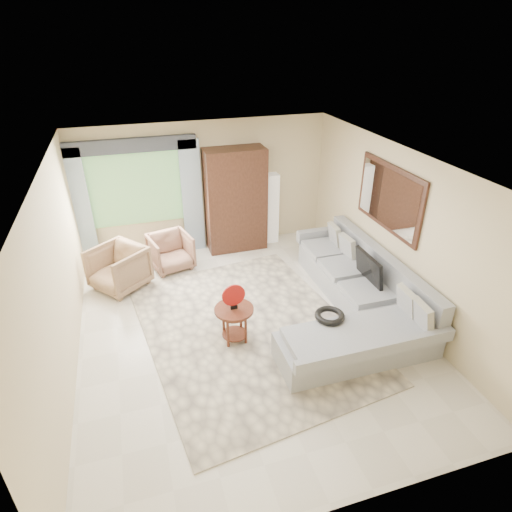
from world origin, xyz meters
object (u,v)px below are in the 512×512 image
object	(u,v)px
potted_plant	(104,255)
floor_lamp	(272,208)
coffee_table	(234,324)
armchair_left	(119,268)
armchair_right	(171,252)
armoire	(236,200)
sectional_sofa	(357,299)
tv_screen	(369,268)

from	to	relation	value
potted_plant	floor_lamp	size ratio (longest dim) A/B	0.32
coffee_table	potted_plant	size ratio (longest dim) A/B	1.19
armchair_left	armchair_right	size ratio (longest dim) A/B	1.14
potted_plant	armoire	xyz separation A→B (m)	(2.67, 0.07, 0.81)
coffee_table	potted_plant	world-z (taller)	coffee_table
coffee_table	floor_lamp	bearing A→B (deg)	61.85
armoire	sectional_sofa	bearing A→B (deg)	-66.94
tv_screen	armoire	distance (m)	3.12
coffee_table	armchair_left	size ratio (longest dim) A/B	0.67
tv_screen	armchair_left	size ratio (longest dim) A/B	0.86
armchair_right	floor_lamp	distance (m)	2.33
tv_screen	armchair_right	world-z (taller)	tv_screen
coffee_table	armchair_right	xyz separation A→B (m)	(-0.61, 2.47, 0.04)
sectional_sofa	coffee_table	xyz separation A→B (m)	(-2.05, -0.06, 0.02)
tv_screen	armchair_right	distance (m)	3.70
armchair_right	potted_plant	world-z (taller)	armchair_right
tv_screen	floor_lamp	world-z (taller)	floor_lamp
armchair_right	coffee_table	bearing A→B (deg)	-90.01
floor_lamp	armoire	bearing A→B (deg)	-175.71
tv_screen	armchair_left	xyz separation A→B (m)	(-3.90, 1.79, -0.33)
armchair_left	armchair_right	xyz separation A→B (m)	(0.97, 0.44, -0.05)
tv_screen	potted_plant	distance (m)	4.97
tv_screen	floor_lamp	size ratio (longest dim) A/B	0.49
armchair_left	potted_plant	distance (m)	0.92
sectional_sofa	armchair_right	distance (m)	3.59
armchair_left	potted_plant	bearing A→B (deg)	159.10
sectional_sofa	armchair_right	bearing A→B (deg)	137.80
armoire	floor_lamp	bearing A→B (deg)	4.29
sectional_sofa	tv_screen	bearing A→B (deg)	33.86
coffee_table	armchair_left	xyz separation A→B (m)	(-1.58, 2.03, 0.09)
floor_lamp	armchair_right	bearing A→B (deg)	-166.24
tv_screen	sectional_sofa	bearing A→B (deg)	-146.14
sectional_sofa	floor_lamp	xyz separation A→B (m)	(-0.43, 2.96, 0.47)
armoire	floor_lamp	world-z (taller)	armoire
sectional_sofa	coffee_table	size ratio (longest dim) A/B	6.02
armoire	tv_screen	bearing A→B (deg)	-61.11
tv_screen	coffee_table	distance (m)	2.36
armchair_right	armoire	size ratio (longest dim) A/B	0.36
potted_plant	armoire	bearing A→B (deg)	1.41
sectional_sofa	coffee_table	bearing A→B (deg)	-178.35
tv_screen	armchair_left	distance (m)	4.30
armchair_right	armoire	bearing A→B (deg)	4.85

